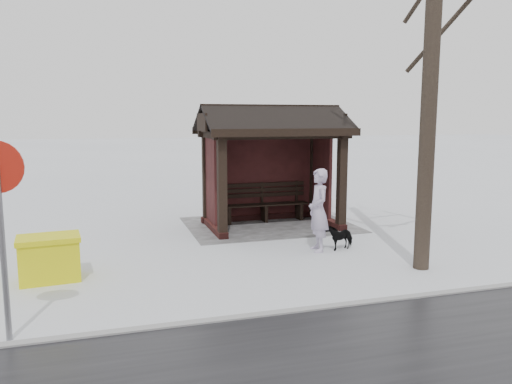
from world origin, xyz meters
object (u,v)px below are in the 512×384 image
bus_shelter (270,142)px  dog (339,237)px  grit_bin (49,258)px  pedestrian (318,210)px

bus_shelter → dog: size_ratio=5.68×
bus_shelter → grit_bin: (5.00, 3.11, -1.77)m
dog → pedestrian: bearing=-106.2°
bus_shelter → dog: bearing=104.1°
pedestrian → dog: size_ratio=2.73×
pedestrian → dog: (-0.50, -0.01, -0.60)m
pedestrian → grit_bin: (5.17, 0.44, -0.47)m
bus_shelter → pedestrian: bearing=93.6°
dog → grit_bin: size_ratio=0.59×
bus_shelter → pedestrian: (-0.17, 2.67, -1.30)m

